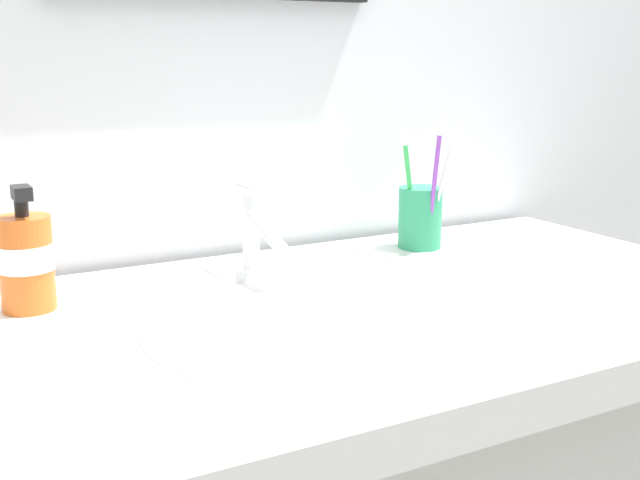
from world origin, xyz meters
The scene contains 8 objects.
tiled_wall_back centered at (0.00, 0.34, 1.20)m, with size 2.42×0.04×2.40m, color silver.
sink_basin centered at (-0.01, -0.05, 0.80)m, with size 0.45×0.45×0.11m.
faucet centered at (-0.01, 0.17, 0.90)m, with size 0.02×0.14×0.13m.
toothbrush_cup centered at (0.29, 0.20, 0.89)m, with size 0.07×0.07×0.10m, color #2D9966.
toothbrush_green centered at (0.26, 0.19, 0.95)m, with size 0.05×0.03×0.19m.
toothbrush_purple centered at (0.29, 0.16, 0.96)m, with size 0.01×0.04×0.20m.
toothbrush_white centered at (0.30, 0.16, 0.95)m, with size 0.03×0.05×0.19m.
soap_dispenser centered at (-0.31, 0.17, 0.90)m, with size 0.07×0.07×0.15m.
Camera 1 is at (-0.45, -0.81, 1.14)m, focal length 44.74 mm.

